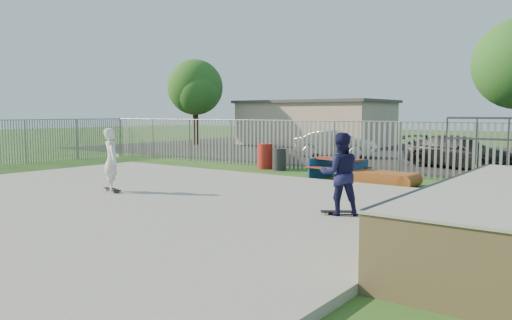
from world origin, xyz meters
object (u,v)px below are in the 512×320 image
Objects in this scene: skater_navy at (340,174)px; car_dark at (459,152)px; trash_bin_red at (265,156)px; trash_bin_grey at (279,159)px; funbox at (379,178)px; car_silver at (336,144)px; picnic_table at (338,169)px; tree_left at (195,88)px; skater_white at (111,160)px.

car_dark is at bearing -121.81° from skater_navy.
trash_bin_red is 1.16× the size of trash_bin_grey.
funbox is 0.51× the size of car_silver.
picnic_table is 3.39m from trash_bin_grey.
trash_bin_grey is at bearing 165.80° from funbox.
tree_left is 22.71m from skater_white.
trash_bin_red is 10.20m from skater_navy.
car_dark is at bearing 37.86° from trash_bin_red.
picnic_table is 4.21m from trash_bin_red.
trash_bin_grey is at bearing 147.51° from car_dark.
trash_bin_grey is 0.19× the size of car_dark.
skater_white reaches higher than funbox.
tree_left is (-17.14, 10.78, 3.74)m from picnic_table.
skater_white reaches higher than car_silver.
funbox is 0.46× the size of car_dark.
skater_navy is at bearing -161.19° from car_dark.
skater_navy is (0.82, -12.17, 0.33)m from car_dark.
tree_left reaches higher than trash_bin_red.
skater_white is at bearing -84.89° from trash_bin_red.
tree_left reaches higher than skater_white.
skater_white is at bearing -90.60° from trash_bin_grey.
skater_white is (-6.47, -0.97, 0.00)m from skater_navy.
skater_white reaches higher than trash_bin_red.
car_silver is at bearing -13.31° from tree_left.
car_dark is (2.35, 6.19, 0.31)m from picnic_table.
skater_navy is at bearing -145.10° from skater_white.
trash_bin_grey reaches higher than picnic_table.
tree_left is at bearing 62.54° from car_silver.
car_silver is at bearing -60.11° from skater_white.
skater_navy is 6.54m from skater_white.
tree_left is 26.52m from skater_navy.
funbox is 6.54m from car_dark.
skater_navy is at bearing -52.15° from picnic_table.
trash_bin_red is 0.25× the size of car_silver.
trash_bin_red is (-4.02, 1.23, 0.14)m from picnic_table.
trash_bin_grey reaches higher than funbox.
tree_left is at bearing 91.70° from car_dark.
skater_navy reaches higher than car_dark.
trash_bin_grey is (-4.84, 1.37, 0.24)m from funbox.
trash_bin_grey is 0.22× the size of car_silver.
skater_white is at bearing -52.01° from tree_left.
trash_bin_grey is at bearing -64.19° from skater_white.
skater_white is (-4.92, -6.66, 0.82)m from funbox.
trash_bin_red is at bearing -36.06° from tree_left.
skater_navy is (3.17, -5.98, 0.64)m from picnic_table.
skater_white is (13.85, -17.73, -3.10)m from tree_left.
picnic_table is 6.80m from skater_navy.
tree_left is (-13.93, 9.70, 3.68)m from trash_bin_grey.
skater_white reaches higher than picnic_table.
car_silver reaches higher than trash_bin_grey.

